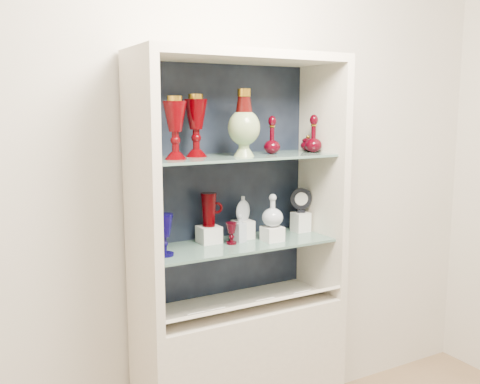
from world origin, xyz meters
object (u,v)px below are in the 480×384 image
enamel_urn (244,123)px  ruby_decanter_b (314,132)px  ruby_pitcher (209,210)px  flat_flask (243,208)px  pedestal_lamp_left (175,128)px  ruby_goblet_small (231,233)px  clear_round_decanter (273,211)px  ruby_decanter_a (272,133)px  lidded_bowl (308,143)px  cameo_medallion (301,200)px  cobalt_goblet (165,235)px  clear_square_bottle (240,228)px  pedestal_lamp_right (196,126)px  ruby_goblet_tall (156,235)px

enamel_urn → ruby_decanter_b: bearing=2.4°
ruby_pitcher → flat_flask: 0.19m
pedestal_lamp_left → ruby_goblet_small: pedestal_lamp_left is taller
ruby_goblet_small → clear_round_decanter: 0.23m
ruby_decanter_b → ruby_goblet_small: 0.65m
ruby_decanter_a → lidded_bowl: ruby_decanter_a is taller
ruby_goblet_small → cameo_medallion: 0.46m
cameo_medallion → flat_flask: bearing=-160.6°
ruby_decanter_a → cameo_medallion: 0.42m
flat_flask → enamel_urn: bearing=-132.6°
cobalt_goblet → clear_square_bottle: (0.41, 0.05, -0.02)m
cobalt_goblet → ruby_pitcher: bearing=22.9°
pedestal_lamp_right → ruby_decanter_b: size_ratio=1.42×
pedestal_lamp_right → lidded_bowl: size_ratio=3.35×
ruby_decanter_b → lidded_bowl: 0.10m
enamel_urn → ruby_decanter_b: size_ratio=1.54×
cameo_medallion → ruby_goblet_small: bearing=-150.5°
lidded_bowl → flat_flask: lidded_bowl is taller
pedestal_lamp_right → ruby_goblet_tall: 0.53m
ruby_decanter_a → cameo_medallion: (0.22, 0.06, -0.36)m
flat_flask → ruby_decanter_b: bearing=-30.7°
cobalt_goblet → flat_flask: 0.47m
pedestal_lamp_left → cameo_medallion: bearing=6.3°
ruby_pitcher → flat_flask: bearing=18.4°
ruby_decanter_b → clear_round_decanter: (-0.25, -0.02, -0.37)m
lidded_bowl → ruby_goblet_small: lidded_bowl is taller
pedestal_lamp_left → clear_square_bottle: 0.60m
pedestal_lamp_left → cobalt_goblet: (-0.07, -0.02, -0.46)m
lidded_bowl → ruby_decanter_b: bearing=-107.2°
ruby_goblet_tall → flat_flask: size_ratio=1.26×
enamel_urn → flat_flask: bearing=62.5°
cameo_medallion → cobalt_goblet: bearing=-151.2°
pedestal_lamp_left → ruby_goblet_small: (0.29, 0.02, -0.50)m
ruby_decanter_a → ruby_decanter_b: (0.23, -0.02, -0.00)m
pedestal_lamp_left → cobalt_goblet: pedestal_lamp_left is taller
ruby_pitcher → flat_flask: (0.19, -0.00, -0.01)m
clear_square_bottle → flat_flask: 0.11m
ruby_goblet_tall → flat_flask: 0.48m
cameo_medallion → clear_square_bottle: bearing=-152.0°
flat_flask → ruby_goblet_small: bearing=-159.9°
cobalt_goblet → flat_flask: flat_flask is taller
ruby_pitcher → ruby_decanter_b: bearing=8.6°
cameo_medallion → clear_round_decanter: bearing=-135.3°
ruby_decanter_b → ruby_goblet_small: ruby_decanter_b is taller
clear_square_bottle → cameo_medallion: bearing=6.1°
pedestal_lamp_left → ruby_goblet_tall: bearing=143.0°
ruby_goblet_small → clear_round_decanter: size_ratio=0.68×
ruby_goblet_tall → flat_flask: bearing=4.3°
pedestal_lamp_right → enamel_urn: (0.20, -0.09, 0.01)m
ruby_decanter_a → clear_round_decanter: (-0.02, -0.04, -0.38)m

